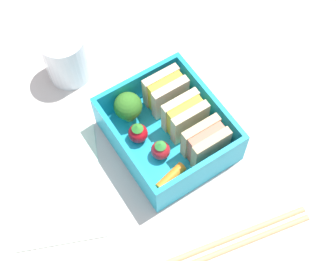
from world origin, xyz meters
The scene contains 13 objects.
ground_plane centered at (0.00, 0.00, -1.00)cm, with size 120.00×120.00×2.00cm, color beige.
bento_tray centered at (0.00, 0.00, 0.60)cm, with size 15.00×13.08×1.20cm, color #1CA3C5.
bento_rim centered at (0.00, 0.00, 3.57)cm, with size 15.00×13.08×4.74cm.
sandwich_left centered at (-4.40, 2.54, 3.78)cm, with size 3.28×5.08×5.17cm.
sandwich_center_left centered at (0.00, 2.54, 3.78)cm, with size 3.28×5.08×5.17cm.
sandwich_center centered at (4.40, 2.54, 3.78)cm, with size 3.28×5.08×5.17cm.
broccoli_floret centered at (-5.10, -2.69, 3.91)cm, with size 3.63×3.63×4.65cm.
strawberry_left centered at (-1.86, -3.30, 2.58)cm, with size 2.51×2.51×3.11cm.
strawberry_far_left centered at (1.68, -2.20, 2.53)cm, with size 2.41×2.41×3.01cm.
carrot_stick_far_left centered at (5.17, -3.01, 1.84)cm, with size 1.28×1.28×4.12cm, color orange.
chopstick_pair centered at (15.45, -0.77, 0.35)cm, with size 5.69×18.82×0.70cm.
drinking_glass centered at (-16.52, -5.59, 3.67)cm, with size 5.97×5.97×7.34cm, color white.
folded_napkin centered at (-2.51, -14.94, 0.20)cm, with size 15.45×10.82×0.40cm, color silver.
Camera 1 is at (23.30, -15.37, 54.34)cm, focal length 50.00 mm.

